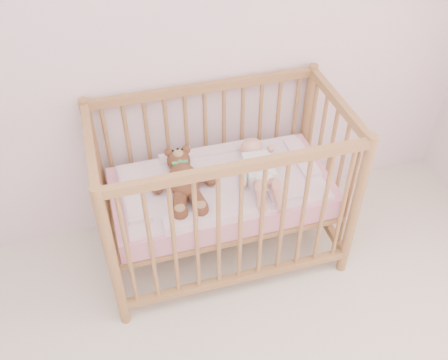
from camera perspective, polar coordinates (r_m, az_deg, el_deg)
name	(u,v)px	position (r m, az deg, el deg)	size (l,w,h in m)	color
wall_back	(139,23)	(2.61, -9.75, 17.24)	(4.00, 0.02, 2.70)	silver
crib	(222,190)	(2.81, -0.28, -1.16)	(1.36, 0.76, 1.00)	#A07E43
mattress	(222,192)	(2.82, -0.28, -1.38)	(1.22, 0.62, 0.13)	pink
blanket	(222,182)	(2.77, -0.28, -0.26)	(1.10, 0.58, 0.06)	#E09AB8
baby	(259,168)	(2.75, 4.00, 1.43)	(0.28, 0.58, 0.14)	white
teddy_bear	(184,180)	(2.66, -4.62, -0.03)	(0.37, 0.52, 0.15)	brown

